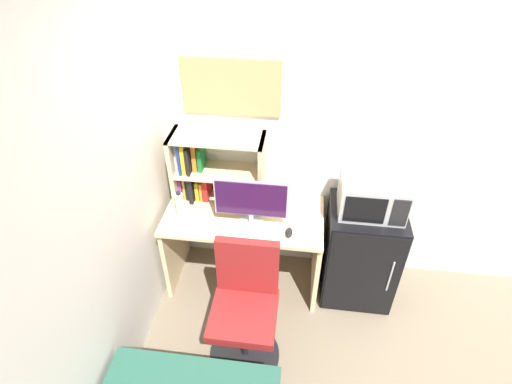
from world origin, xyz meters
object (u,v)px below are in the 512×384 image
at_px(keyboard, 248,228).
at_px(mini_fridge, 360,253).
at_px(water_bottle, 180,205).
at_px(desk_chair, 245,313).
at_px(microwave, 372,196).
at_px(hutch_bookshelf, 205,167).
at_px(computer_mouse, 289,232).
at_px(monitor, 251,202).
at_px(wall_corkboard, 231,87).

xyz_separation_m(keyboard, mini_fridge, (0.88, 0.18, -0.32)).
xyz_separation_m(water_bottle, desk_chair, (0.58, -0.58, -0.42)).
bearing_deg(microwave, hutch_bookshelf, 172.40).
distance_m(hutch_bookshelf, computer_mouse, 0.82).
bearing_deg(microwave, mini_fridge, -90.23).
distance_m(monitor, microwave, 0.87).
relative_size(microwave, desk_chair, 0.47).
bearing_deg(desk_chair, monitor, 93.45).
bearing_deg(desk_chair, computer_mouse, 62.68).
height_order(hutch_bookshelf, keyboard, hutch_bookshelf).
bearing_deg(mini_fridge, hutch_bookshelf, 172.27).
bearing_deg(wall_corkboard, keyboard, -69.30).
relative_size(hutch_bookshelf, desk_chair, 0.72).
bearing_deg(microwave, desk_chair, -140.38).
xyz_separation_m(hutch_bookshelf, computer_mouse, (0.69, -0.36, -0.27)).
xyz_separation_m(computer_mouse, mini_fridge, (0.57, 0.19, -0.33)).
height_order(keyboard, wall_corkboard, wall_corkboard).
height_order(mini_fridge, desk_chair, desk_chair).
bearing_deg(keyboard, monitor, 74.43).
relative_size(mini_fridge, microwave, 1.86).
bearing_deg(computer_mouse, wall_corkboard, 134.97).
distance_m(microwave, wall_corkboard, 1.27).
distance_m(microwave, desk_chair, 1.22).
xyz_separation_m(mini_fridge, wall_corkboard, (-1.06, 0.29, 1.21)).
distance_m(mini_fridge, microwave, 0.57).
bearing_deg(desk_chair, hutch_bookshelf, 116.98).
bearing_deg(monitor, keyboard, -105.57).
xyz_separation_m(computer_mouse, microwave, (0.57, 0.19, 0.24)).
height_order(monitor, water_bottle, monitor).
bearing_deg(computer_mouse, microwave, 18.60).
height_order(computer_mouse, desk_chair, desk_chair).
distance_m(monitor, computer_mouse, 0.36).
bearing_deg(monitor, hutch_bookshelf, 143.79).
relative_size(monitor, wall_corkboard, 0.76).
height_order(water_bottle, desk_chair, water_bottle).
distance_m(keyboard, desk_chair, 0.60).
distance_m(water_bottle, mini_fridge, 1.47).
xyz_separation_m(monitor, water_bottle, (-0.54, 0.02, -0.11)).
relative_size(keyboard, computer_mouse, 4.28).
bearing_deg(computer_mouse, water_bottle, 174.03).
bearing_deg(desk_chair, wall_corkboard, 103.19).
height_order(hutch_bookshelf, mini_fridge, hutch_bookshelf).
bearing_deg(wall_corkboard, desk_chair, -76.81).
distance_m(computer_mouse, water_bottle, 0.84).
distance_m(water_bottle, wall_corkboard, 0.95).
relative_size(computer_mouse, mini_fridge, 0.12).
xyz_separation_m(hutch_bookshelf, water_bottle, (-0.14, -0.27, -0.18)).
height_order(computer_mouse, wall_corkboard, wall_corkboard).
distance_m(hutch_bookshelf, water_bottle, 0.36).
bearing_deg(hutch_bookshelf, water_bottle, -117.53).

